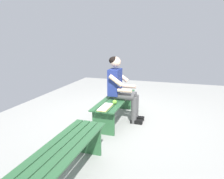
# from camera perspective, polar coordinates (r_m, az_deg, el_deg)

# --- Properties ---
(ground_plane) EXTENTS (10.00, 7.00, 0.04)m
(ground_plane) POSITION_cam_1_polar(r_m,az_deg,el_deg) (3.16, 13.78, -16.81)
(ground_plane) COLOR #9E9E99
(bench_near) EXTENTS (1.62, 0.44, 0.44)m
(bench_near) POSITION_cam_1_polar(r_m,az_deg,el_deg) (4.06, 0.94, -3.89)
(bench_near) COLOR #2D6038
(bench_near) RESTS_ON ground
(bench_far) EXTENTS (1.54, 0.44, 0.44)m
(bench_far) POSITION_cam_1_polar(r_m,az_deg,el_deg) (2.41, -13.38, -17.48)
(bench_far) COLOR #2D6038
(bench_far) RESTS_ON ground
(person_seated) EXTENTS (0.50, 0.69, 1.24)m
(person_seated) POSITION_cam_1_polar(r_m,az_deg,el_deg) (3.97, 2.46, 0.90)
(person_seated) COLOR navy
(person_seated) RESTS_ON ground
(apple) EXTENTS (0.08, 0.08, 0.08)m
(apple) POSITION_cam_1_polar(r_m,az_deg,el_deg) (3.68, 0.72, -3.43)
(apple) COLOR #72B738
(apple) RESTS_ON bench_near
(book_open) EXTENTS (0.41, 0.16, 0.02)m
(book_open) POSITION_cam_1_polar(r_m,az_deg,el_deg) (3.50, -1.88, -4.86)
(book_open) COLOR white
(book_open) RESTS_ON bench_near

